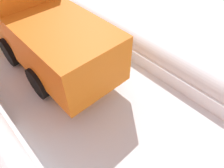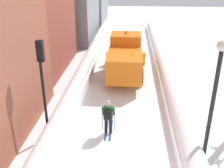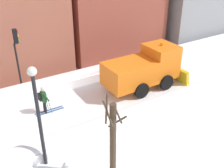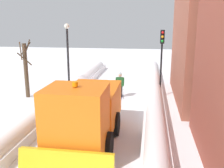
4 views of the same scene
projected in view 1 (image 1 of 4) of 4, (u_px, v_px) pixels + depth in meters
name	position (u px, v px, depth m)	size (l,w,h in m)	color
ground_plane	(57.00, 67.00, 7.89)	(80.00, 80.00, 0.00)	white
snowbank_right	(112.00, 30.00, 8.98)	(1.10, 36.00, 0.94)	white
plow_truck	(45.00, 31.00, 6.95)	(3.20, 5.98, 3.12)	orange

